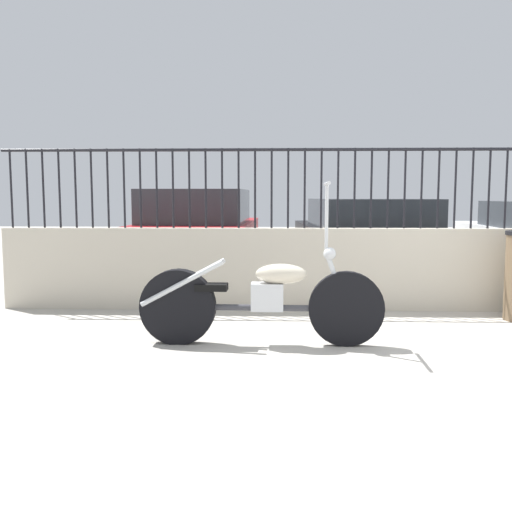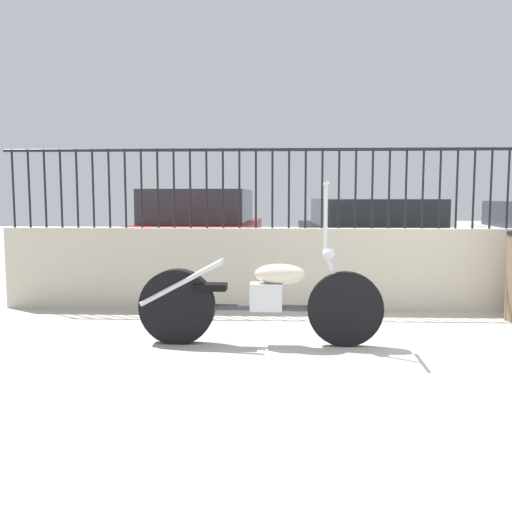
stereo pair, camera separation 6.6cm
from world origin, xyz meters
The scene contains 6 objects.
ground_plane centered at (0.00, 0.00, 0.00)m, with size 40.00×40.00×0.00m, color #ADA89E.
low_wall centered at (0.00, 2.41, 0.47)m, with size 9.19×0.18×0.94m.
fence_railing centered at (0.00, 2.41, 1.53)m, with size 9.19×0.04×0.90m.
motorcycle_dark_grey centered at (-1.69, 0.82, 0.39)m, with size 2.14×0.52×1.43m.
car_red centered at (-2.76, 5.48, 0.70)m, with size 1.91×4.17×1.41m.
car_black centered at (0.01, 5.02, 0.65)m, with size 2.14×4.43×1.26m.
Camera 1 is at (-1.46, -4.09, 1.30)m, focal length 40.00 mm.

